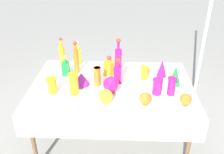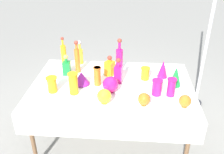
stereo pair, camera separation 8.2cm
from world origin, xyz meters
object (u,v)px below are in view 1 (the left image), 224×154
(slender_vase_0, at_px, (97,76))
(round_bowl_2, at_px, (145,98))
(fluted_vase_1, at_px, (162,68))
(round_bowl_1, at_px, (105,96))
(square_decanter_0, at_px, (109,67))
(slender_vase_3, at_px, (172,86))
(fluted_vase_0, at_px, (175,75))
(cardboard_box_behind_left, at_px, (126,85))
(slender_vase_4, at_px, (157,86))
(canopy_pole, at_px, (204,40))
(tall_bottle_3, at_px, (62,55))
(slender_vase_5, at_px, (74,84))
(fluted_vase_2, at_px, (81,78))
(tall_bottle_0, at_px, (118,58))
(tall_bottle_1, at_px, (78,55))
(slender_vase_1, at_px, (145,72))
(slender_vase_2, at_px, (52,85))
(tall_bottle_2, at_px, (76,59))
(round_bowl_3, at_px, (111,84))
(round_bowl_0, at_px, (186,100))
(square_decanter_2, at_px, (66,67))
(square_decanter_1, at_px, (118,72))

(slender_vase_0, distance_m, round_bowl_2, 0.61)
(fluted_vase_1, relative_size, round_bowl_1, 1.43)
(square_decanter_0, bearing_deg, slender_vase_3, -30.51)
(slender_vase_0, height_order, fluted_vase_0, fluted_vase_0)
(slender_vase_0, bearing_deg, cardboard_box_behind_left, 72.08)
(round_bowl_1, bearing_deg, square_decanter_0, 89.60)
(slender_vase_4, height_order, canopy_pole, canopy_pole)
(tall_bottle_3, relative_size, round_bowl_2, 2.89)
(slender_vase_5, height_order, fluted_vase_2, slender_vase_5)
(tall_bottle_0, height_order, tall_bottle_1, tall_bottle_0)
(slender_vase_1, bearing_deg, square_decanter_0, 171.20)
(tall_bottle_3, distance_m, slender_vase_0, 0.68)
(slender_vase_2, relative_size, canopy_pole, 0.07)
(fluted_vase_1, distance_m, canopy_pole, 0.88)
(tall_bottle_2, bearing_deg, slender_vase_3, -23.02)
(tall_bottle_1, xyz_separation_m, round_bowl_3, (0.44, -0.66, -0.03))
(slender_vase_4, relative_size, fluted_vase_1, 0.80)
(fluted_vase_2, xyz_separation_m, round_bowl_1, (0.29, -0.34, -0.00))
(tall_bottle_2, xyz_separation_m, round_bowl_3, (0.43, -0.43, -0.08))
(round_bowl_0, bearing_deg, square_decanter_2, 156.28)
(tall_bottle_1, bearing_deg, square_decanter_0, -35.84)
(tall_bottle_0, relative_size, tall_bottle_2, 1.01)
(tall_bottle_3, xyz_separation_m, slender_vase_4, (1.12, -0.62, -0.06))
(tall_bottle_0, distance_m, square_decanter_1, 0.32)
(tall_bottle_0, xyz_separation_m, slender_vase_5, (-0.44, -0.58, -0.03))
(slender_vase_5, bearing_deg, fluted_vase_2, 75.89)
(square_decanter_2, bearing_deg, square_decanter_0, 2.27)
(slender_vase_2, relative_size, round_bowl_1, 1.13)
(slender_vase_3, relative_size, cardboard_box_behind_left, 0.30)
(square_decanter_1, relative_size, canopy_pole, 0.12)
(tall_bottle_1, height_order, tall_bottle_3, tall_bottle_3)
(tall_bottle_0, bearing_deg, canopy_pole, 21.09)
(square_decanter_2, distance_m, fluted_vase_0, 1.25)
(square_decanter_2, height_order, cardboard_box_behind_left, square_decanter_2)
(slender_vase_2, distance_m, slender_vase_5, 0.23)
(square_decanter_1, relative_size, slender_vase_5, 1.27)
(tall_bottle_0, bearing_deg, fluted_vase_2, -135.37)
(fluted_vase_0, bearing_deg, round_bowl_0, -84.45)
(tall_bottle_2, xyz_separation_m, slender_vase_5, (0.05, -0.48, -0.05))
(round_bowl_1, bearing_deg, slender_vase_0, 107.78)
(tall_bottle_2, distance_m, slender_vase_0, 0.40)
(tall_bottle_0, xyz_separation_m, slender_vase_0, (-0.22, -0.38, -0.04))
(slender_vase_2, bearing_deg, slender_vase_1, 19.39)
(fluted_vase_0, distance_m, cardboard_box_behind_left, 1.35)
(slender_vase_3, bearing_deg, slender_vase_5, -177.97)
(square_decanter_2, relative_size, fluted_vase_1, 1.19)
(slender_vase_1, height_order, round_bowl_2, slender_vase_1)
(tall_bottle_2, xyz_separation_m, slender_vase_0, (0.28, -0.29, -0.06))
(tall_bottle_3, distance_m, slender_vase_4, 1.28)
(fluted_vase_1, height_order, round_bowl_0, fluted_vase_1)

